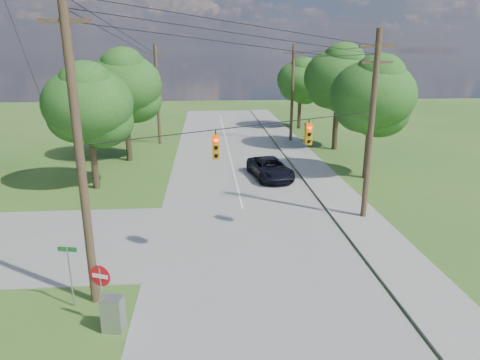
{
  "coord_description": "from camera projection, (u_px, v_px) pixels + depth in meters",
  "views": [
    {
      "loc": [
        -0.14,
        -14.65,
        9.38
      ],
      "look_at": [
        1.44,
        5.0,
        3.4
      ],
      "focal_mm": 32.0,
      "sensor_mm": 36.0,
      "label": 1
    }
  ],
  "objects": [
    {
      "name": "pole_sw",
      "position": [
        79.0,
        145.0,
        14.93
      ],
      "size": [
        2.0,
        0.32,
        12.0
      ],
      "color": "#4D3927",
      "rests_on": "ground"
    },
    {
      "name": "tree_e_near",
      "position": [
        373.0,
        95.0,
        31.07
      ],
      "size": [
        6.2,
        6.2,
        8.81
      ],
      "color": "#463723",
      "rests_on": "ground"
    },
    {
      "name": "pole_north_w",
      "position": [
        157.0,
        94.0,
        43.45
      ],
      "size": [
        2.0,
        0.32,
        10.0
      ],
      "color": "#4D3927",
      "rests_on": "ground"
    },
    {
      "name": "tree_w_mid",
      "position": [
        124.0,
        85.0,
        36.2
      ],
      "size": [
        6.4,
        6.4,
        9.22
      ],
      "color": "#463723",
      "rests_on": "ground"
    },
    {
      "name": "tree_w_near",
      "position": [
        88.0,
        104.0,
        28.68
      ],
      "size": [
        6.0,
        6.0,
        8.4
      ],
      "color": "#463723",
      "rests_on": "ground"
    },
    {
      "name": "ground",
      "position": [
        214.0,
        301.0,
        16.7
      ],
      "size": [
        140.0,
        140.0,
        0.0
      ],
      "primitive_type": "plane",
      "color": "#315B1E",
      "rests_on": "ground"
    },
    {
      "name": "power_lines",
      "position": [
        232.0,
        55.0,
        25.17
      ],
      "size": [
        13.93,
        29.62,
        4.93
      ],
      "color": "black",
      "rests_on": "ground"
    },
    {
      "name": "traffic_signals",
      "position": [
        265.0,
        139.0,
        19.53
      ],
      "size": [
        4.91,
        3.27,
        1.05
      ],
      "color": "orange",
      "rests_on": "ground"
    },
    {
      "name": "sidewalk_east",
      "position": [
        380.0,
        238.0,
        22.12
      ],
      "size": [
        2.6,
        100.0,
        0.12
      ],
      "primitive_type": "cube",
      "color": "gray",
      "rests_on": "ground"
    },
    {
      "name": "tree_e_far",
      "position": [
        301.0,
        80.0,
        52.11
      ],
      "size": [
        5.8,
        5.8,
        8.32
      ],
      "color": "#463723",
      "rests_on": "ground"
    },
    {
      "name": "tree_w_far",
      "position": [
        122.0,
        81.0,
        45.68
      ],
      "size": [
        6.0,
        6.0,
        8.73
      ],
      "color": "#463723",
      "rests_on": "ground"
    },
    {
      "name": "pole_ne",
      "position": [
        371.0,
        125.0,
        23.43
      ],
      "size": [
        2.0,
        0.32,
        10.5
      ],
      "color": "#4D3927",
      "rests_on": "ground"
    },
    {
      "name": "main_road",
      "position": [
        251.0,
        244.0,
        21.62
      ],
      "size": [
        10.0,
        100.0,
        0.03
      ],
      "primitive_type": "cube",
      "color": "gray",
      "rests_on": "ground"
    },
    {
      "name": "street_name_sign",
      "position": [
        70.0,
        269.0,
        15.91
      ],
      "size": [
        0.74,
        0.18,
        2.49
      ],
      "rotation": [
        0.0,
        0.0,
        -0.21
      ],
      "color": "gray",
      "rests_on": "ground"
    },
    {
      "name": "car_main_north",
      "position": [
        270.0,
        168.0,
        32.55
      ],
      "size": [
        3.42,
        5.82,
        1.52
      ],
      "primitive_type": "imported",
      "rotation": [
        0.0,
        0.0,
        0.17
      ],
      "color": "black",
      "rests_on": "main_road"
    },
    {
      "name": "do_not_enter_sign",
      "position": [
        101.0,
        282.0,
        14.71
      ],
      "size": [
        0.75,
        0.31,
        2.38
      ],
      "rotation": [
        0.0,
        0.0,
        -0.36
      ],
      "color": "gray",
      "rests_on": "ground"
    },
    {
      "name": "tree_e_mid",
      "position": [
        339.0,
        78.0,
        40.45
      ],
      "size": [
        6.6,
        6.6,
        9.64
      ],
      "color": "#463723",
      "rests_on": "ground"
    },
    {
      "name": "control_cabinet",
      "position": [
        113.0,
        314.0,
        14.78
      ],
      "size": [
        0.79,
        0.63,
        1.29
      ],
      "primitive_type": "cube",
      "rotation": [
        0.0,
        0.0,
        -0.18
      ],
      "color": "gray",
      "rests_on": "ground"
    },
    {
      "name": "pole_north_e",
      "position": [
        292.0,
        93.0,
        44.51
      ],
      "size": [
        2.0,
        0.32,
        10.0
      ],
      "color": "#4D3927",
      "rests_on": "ground"
    }
  ]
}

